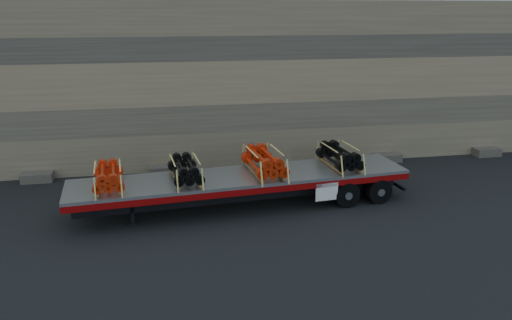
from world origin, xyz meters
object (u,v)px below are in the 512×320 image
(bundle_midfront, at_px, (185,170))
(trailer, at_px, (242,191))
(bundle_midrear, at_px, (264,162))
(bundle_rear, at_px, (339,157))
(bundle_front, at_px, (108,177))

(bundle_midfront, bearing_deg, trailer, -0.00)
(bundle_midrear, relative_size, bundle_rear, 1.09)
(bundle_front, bearing_deg, trailer, -0.00)
(trailer, xyz_separation_m, bundle_midfront, (-1.94, -0.18, 0.93))
(bundle_front, distance_m, bundle_midrear, 5.21)
(bundle_midfront, xyz_separation_m, bundle_midrear, (2.73, 0.25, 0.05))
(trailer, bearing_deg, bundle_front, 180.00)
(bundle_front, distance_m, bundle_rear, 8.05)
(trailer, height_order, bundle_midfront, bundle_midfront)
(bundle_midfront, bearing_deg, bundle_midrear, -0.00)
(bundle_front, bearing_deg, bundle_rear, 0.00)
(bundle_midfront, distance_m, bundle_rear, 5.58)
(bundle_rear, bearing_deg, bundle_midrear, -180.00)
(bundle_front, height_order, bundle_midrear, bundle_midrear)
(trailer, relative_size, bundle_midfront, 6.01)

